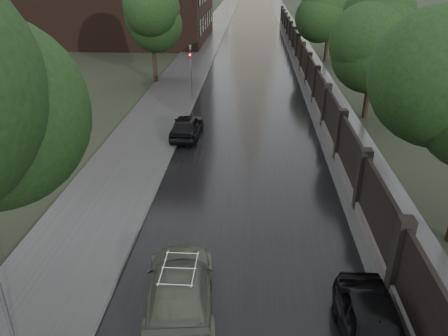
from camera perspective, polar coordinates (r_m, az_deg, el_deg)
fence_right at (r=38.97m, az=10.58°, el=12.76°), size 0.45×75.72×2.70m
tree_left_far at (r=36.94m, az=-9.43°, el=18.84°), size 4.25×4.25×7.39m
tree_right_b at (r=29.09m, az=19.18°, el=15.55°), size 4.08×4.08×7.01m
tree_right_c at (r=46.60m, az=13.69°, el=19.43°), size 4.08×4.08×7.01m
traffic_light at (r=31.87m, az=-4.37°, el=12.89°), size 0.16×0.32×4.00m
volga_sedan at (r=13.15m, az=-5.76°, el=-15.41°), size 2.51×4.95×1.38m
hatchback_left at (r=25.35m, az=-4.89°, el=5.48°), size 1.70×3.92×1.32m
car_right_near at (r=12.46m, az=19.04°, el=-19.64°), size 1.69×4.17×1.42m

